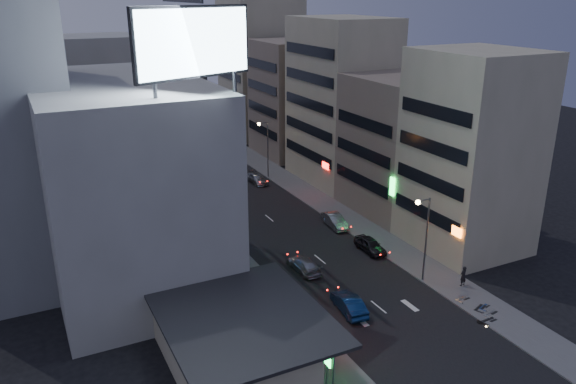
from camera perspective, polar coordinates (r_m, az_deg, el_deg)
ground at (r=46.23m, az=12.13°, el=-13.66°), size 180.00×180.00×0.00m
sidewalk_left at (r=66.78m, az=-9.62°, el=-2.59°), size 4.00×120.00×0.12m
sidewalk_right at (r=72.59m, az=2.50°, el=-0.47°), size 4.00×120.00×0.12m
food_court at (r=40.66m, az=-5.67°, el=-15.03°), size 11.00×13.00×3.88m
white_building at (r=52.66m, az=-16.23°, el=1.11°), size 14.00×24.00×18.00m
shophouse_near at (r=58.72m, az=18.05°, el=3.84°), size 10.00×11.00×20.00m
shophouse_mid at (r=67.85m, az=11.47°, el=4.73°), size 11.00×12.00×16.00m
shophouse_far at (r=77.31m, az=5.40°, el=9.13°), size 10.00×14.00×22.00m
far_left_a at (r=76.59m, az=-18.87°, el=7.30°), size 11.00×10.00×20.00m
far_left_b at (r=89.68m, az=-20.28°, el=7.19°), size 12.00×10.00×15.00m
far_right_a at (r=90.75m, az=0.58°, el=9.50°), size 11.00×12.00×18.00m
far_right_b at (r=103.00m, az=-2.80°, el=12.39°), size 12.00×12.00×24.00m
billboard at (r=41.44m, az=-9.53°, el=14.71°), size 9.52×3.75×6.20m
street_lamp_right_near at (r=51.18m, az=13.63°, el=-3.54°), size 1.60×0.44×8.02m
street_lamp_left at (r=58.41m, az=-5.59°, el=-0.12°), size 1.60×0.44×8.02m
street_lamp_right_far at (r=78.65m, az=-2.33°, el=5.18°), size 1.60×0.44×8.02m
parked_car_right_near at (r=58.01m, az=8.36°, el=-5.35°), size 1.77×4.26×1.44m
parked_car_right_mid at (r=63.49m, az=4.78°, el=-2.92°), size 1.89×4.51×1.45m
parked_car_left at (r=72.82m, az=-8.47°, el=-0.13°), size 2.64×4.82×1.28m
parked_car_right_far at (r=77.87m, az=-3.19°, el=1.40°), size 2.09×4.64×1.32m
road_car_blue at (r=47.54m, az=6.20°, el=-11.22°), size 2.13×4.66×1.48m
road_car_silver at (r=53.66m, az=1.60°, el=-7.37°), size 1.90×4.58×1.32m
person at (r=53.14m, az=17.37°, el=-8.15°), size 0.75×0.55×1.89m
scooter_black_a at (r=49.32m, az=20.10°, el=-11.24°), size 0.74×1.99×1.20m
scooter_silver_a at (r=50.38m, az=20.11°, el=-10.53°), size 0.98×2.07×1.22m
scooter_blue at (r=51.08m, az=19.48°, el=-10.14°), size 0.99×1.77×1.03m
scooter_black_b at (r=50.85m, az=19.02°, el=-10.12°), size 1.32×2.06×1.19m
scooter_silver_b at (r=51.70m, az=17.67°, el=-9.47°), size 0.76×1.93×1.15m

